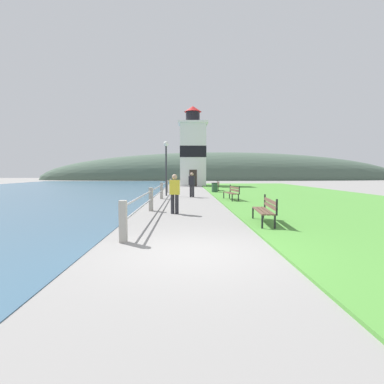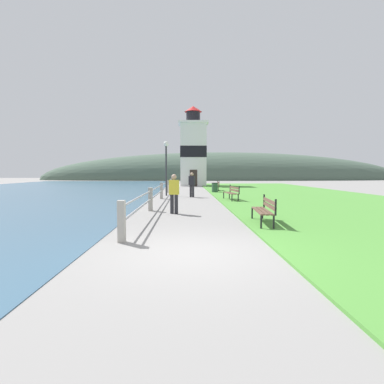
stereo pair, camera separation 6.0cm
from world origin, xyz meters
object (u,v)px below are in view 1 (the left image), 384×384
Objects in this scene: park_bench_midway at (232,192)px; lighthouse at (193,151)px; person_by_railing at (175,192)px; person_strolling at (192,184)px; trash_bin at (215,188)px; park_bench_far at (216,185)px; lamp_post at (166,158)px; park_bench_near at (266,209)px.

lighthouse is at bearing -91.70° from park_bench_midway.
person_by_railing is at bearing -93.15° from lighthouse.
trash_bin is at bearing 2.56° from person_strolling.
park_bench_far is at bearing -80.29° from lighthouse.
lamp_post is at bearing -50.24° from park_bench_midway.
person_strolling is (-0.49, -17.04, -3.45)m from lighthouse.
park_bench_near is 28.31m from lighthouse.
person_strolling is at bearing -91.63° from lighthouse.
person_by_railing is 9.71m from lamp_post.
park_bench_near is 4.12m from person_by_railing.
lamp_post is at bearing -98.42° from lighthouse.
park_bench_near and park_bench_far have the same top height.
lighthouse is at bearing 4.94° from person_by_railing.
park_bench_far is 0.18× the size of lighthouse.
park_bench_far is at bearing 49.59° from lamp_post.
trash_bin is at bearing -5.04° from person_by_railing.
park_bench_midway is at bearing 91.76° from park_bench_far.
park_bench_far is (-0.03, 8.89, -0.00)m from park_bench_midway.
lamp_post is (-3.85, -2.93, 2.31)m from trash_bin.
person_by_railing is (-3.09, 2.69, 0.35)m from park_bench_near.
person_strolling is at bearing 70.75° from park_bench_far.
park_bench_near is 0.20× the size of lighthouse.
person_by_railing is at bearing -158.13° from person_strolling.
lamp_post reaches higher than trash_bin.
park_bench_midway is 2.38× the size of trash_bin.
lamp_post is at bearing -67.01° from park_bench_near.
park_bench_midway is at bearing -43.09° from lamp_post.
person_strolling is at bearing -33.53° from lamp_post.
person_strolling is 1.03× the size of person_by_railing.
person_strolling is (-2.37, 2.73, 0.38)m from park_bench_midway.
person_strolling is 2.03× the size of trash_bin.
park_bench_near is 1.00× the size of park_bench_midway.
person_strolling is at bearing -74.07° from park_bench_near.
person_by_railing is at bearing -103.13° from trash_bin.
trash_bin is at bearing 37.32° from lamp_post.
lighthouse reaches higher than lamp_post.
park_bench_far is at bearing -96.99° from park_bench_midway.
person_strolling reaches higher than park_bench_near.
lamp_post is (-1.85, 1.23, 1.82)m from person_strolling.
park_bench_midway is 0.20× the size of lighthouse.
park_bench_far is 6.61m from person_strolling.
lighthouse reaches higher than person_by_railing.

